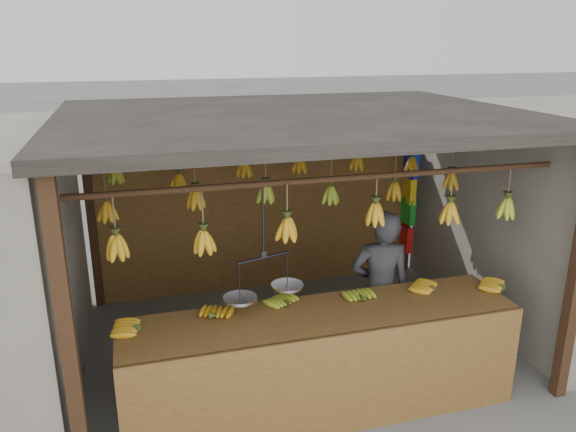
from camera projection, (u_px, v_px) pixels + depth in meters
name	position (u px, v px, depth m)	size (l,w,h in m)	color
ground	(296.00, 342.00, 5.89)	(80.00, 80.00, 0.00)	#5B5B57
stall	(287.00, 151.00, 5.60)	(4.30, 3.30, 2.40)	black
counter	(327.00, 342.00, 4.54)	(3.48, 0.75, 0.96)	brown
hanging_bananas	(298.00, 193.00, 5.40)	(3.65, 2.25, 0.39)	#B87F13
balance_scale	(264.00, 286.00, 4.48)	(0.68, 0.38, 0.91)	black
vendor	(380.00, 290.00, 5.27)	(0.57, 0.38, 1.57)	#262628
bag_bundles	(409.00, 201.00, 7.33)	(0.08, 0.26, 1.34)	#1426BF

